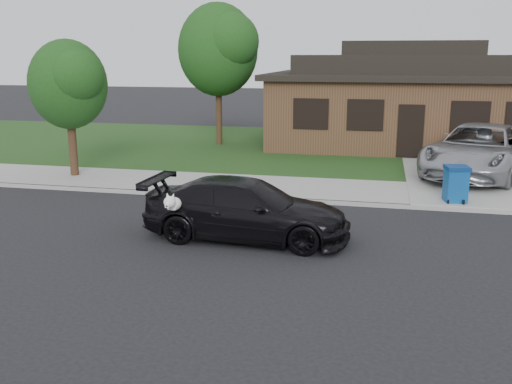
# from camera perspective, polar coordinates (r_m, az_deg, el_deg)

# --- Properties ---
(ground) EXTENTS (120.00, 120.00, 0.00)m
(ground) POSITION_cam_1_polar(r_m,az_deg,el_deg) (13.42, -0.44, -4.64)
(ground) COLOR black
(ground) RESTS_ON ground
(sidewalk) EXTENTS (60.00, 3.00, 0.12)m
(sidewalk) POSITION_cam_1_polar(r_m,az_deg,el_deg) (18.13, 3.06, 0.38)
(sidewalk) COLOR gray
(sidewalk) RESTS_ON ground
(curb) EXTENTS (60.00, 0.12, 0.12)m
(curb) POSITION_cam_1_polar(r_m,az_deg,el_deg) (16.69, 2.22, -0.77)
(curb) COLOR gray
(curb) RESTS_ON ground
(lawn) EXTENTS (60.00, 13.00, 0.13)m
(lawn) POSITION_cam_1_polar(r_m,az_deg,el_deg) (25.91, 5.96, 4.34)
(lawn) COLOR #193814
(lawn) RESTS_ON ground
(driveway) EXTENTS (4.50, 13.00, 0.14)m
(driveway) POSITION_cam_1_polar(r_m,az_deg,el_deg) (23.02, 20.09, 2.43)
(driveway) COLOR gray
(driveway) RESTS_ON ground
(sedan) EXTENTS (4.90, 2.35, 1.40)m
(sedan) POSITION_cam_1_polar(r_m,az_deg,el_deg) (13.23, -0.97, -1.75)
(sedan) COLOR black
(sedan) RESTS_ON ground
(minivan) EXTENTS (4.95, 6.85, 1.73)m
(minivan) POSITION_cam_1_polar(r_m,az_deg,el_deg) (21.09, 21.46, 3.94)
(minivan) COLOR #A0A1A7
(minivan) RESTS_ON driveway
(recycling_bin) EXTENTS (0.72, 0.72, 1.04)m
(recycling_bin) POSITION_cam_1_polar(r_m,az_deg,el_deg) (17.01, 19.35, 0.77)
(recycling_bin) COLOR navy
(recycling_bin) RESTS_ON sidewalk
(house) EXTENTS (12.60, 8.60, 4.65)m
(house) POSITION_cam_1_polar(r_m,az_deg,el_deg) (27.52, 14.96, 8.84)
(house) COLOR #422B1C
(house) RESTS_ON ground
(tree_0) EXTENTS (3.78, 3.60, 6.34)m
(tree_0) POSITION_cam_1_polar(r_m,az_deg,el_deg) (26.30, -3.54, 14.18)
(tree_0) COLOR #332114
(tree_0) RESTS_ON ground
(tree_2) EXTENTS (2.73, 2.60, 4.59)m
(tree_2) POSITION_cam_1_polar(r_m,az_deg,el_deg) (20.31, -18.12, 10.31)
(tree_2) COLOR #332114
(tree_2) RESTS_ON ground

